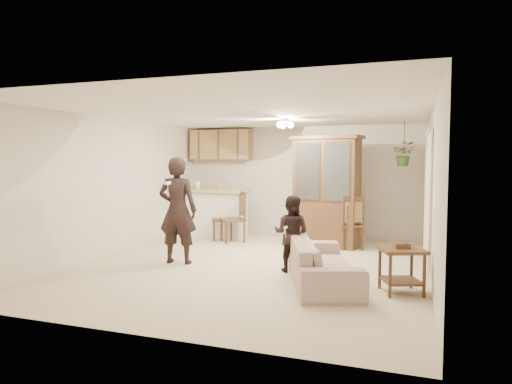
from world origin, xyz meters
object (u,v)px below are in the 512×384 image
(child, at_px, (291,228))
(side_table, at_px, (401,270))
(china_hutch, at_px, (326,192))
(chair_bar, at_px, (222,227))
(chair_hutch_left, at_px, (233,228))
(chair_hutch_right, at_px, (350,234))
(sofa, at_px, (322,257))
(adult, at_px, (178,210))

(child, bearing_deg, side_table, 161.47)
(china_hutch, relative_size, side_table, 3.17)
(side_table, xyz_separation_m, chair_bar, (-3.79, 2.91, -0.02))
(child, distance_m, chair_bar, 3.14)
(china_hutch, distance_m, chair_hutch_left, 2.11)
(china_hutch, height_order, chair_bar, china_hutch)
(chair_hutch_right, bearing_deg, sofa, 63.79)
(side_table, xyz_separation_m, chair_hutch_left, (-3.48, 2.73, -0.01))
(chair_hutch_left, bearing_deg, side_table, 13.77)
(china_hutch, height_order, chair_hutch_right, china_hutch)
(chair_bar, bearing_deg, adult, -111.04)
(sofa, xyz_separation_m, adult, (-2.53, 0.44, 0.53))
(side_table, bearing_deg, sofa, 172.54)
(child, relative_size, chair_bar, 1.34)
(chair_hutch_right, bearing_deg, side_table, 84.55)
(sofa, bearing_deg, china_hutch, -9.93)
(adult, bearing_deg, sofa, 162.10)
(adult, xyz_separation_m, china_hutch, (2.06, 2.35, 0.19))
(sofa, relative_size, chair_bar, 1.86)
(child, height_order, china_hutch, china_hutch)
(adult, relative_size, china_hutch, 0.81)
(child, height_order, chair_hutch_right, child)
(china_hutch, xyz_separation_m, side_table, (1.53, -2.93, -0.78))
(side_table, bearing_deg, chair_bar, 142.52)
(chair_hutch_left, distance_m, chair_hutch_right, 2.44)
(child, bearing_deg, chair_bar, -43.35)
(child, distance_m, china_hutch, 2.32)
(side_table, bearing_deg, chair_hutch_left, 141.88)
(chair_bar, relative_size, chair_hutch_right, 0.97)
(sofa, bearing_deg, adult, 60.73)
(sofa, bearing_deg, chair_hutch_left, 23.59)
(china_hutch, bearing_deg, chair_hutch_right, -1.97)
(chair_bar, height_order, chair_hutch_left, chair_hutch_left)
(china_hutch, bearing_deg, chair_bar, -168.19)
(chair_hutch_right, bearing_deg, chair_bar, -27.67)
(sofa, height_order, child, child)
(child, relative_size, chair_hutch_left, 1.26)
(child, bearing_deg, chair_hutch_left, -45.54)
(chair_hutch_left, bearing_deg, chair_bar, -157.86)
(adult, distance_m, chair_bar, 2.42)
(child, xyz_separation_m, chair_bar, (-2.14, 2.26, -0.39))
(china_hutch, xyz_separation_m, chair_hutch_left, (-1.95, -0.20, -0.79))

